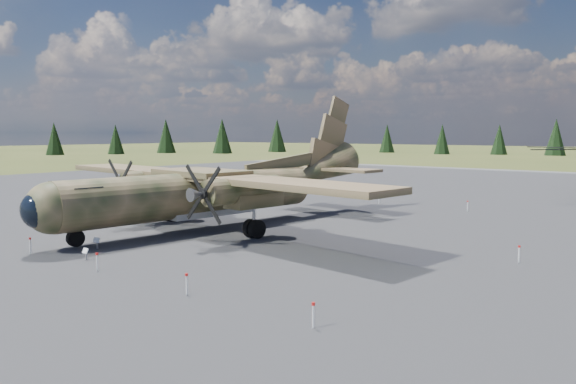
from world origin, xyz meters
The scene contains 7 objects.
ground centered at (0.00, 0.00, 0.00)m, with size 500.00×500.00×0.00m, color #515325.
apron centered at (0.00, 10.00, 0.00)m, with size 120.00×120.00×0.04m, color slate.
transport_plane centered at (-2.27, -1.93, 2.78)m, with size 29.45×26.61×9.69m.
info_placard_left centered at (-2.35, -10.69, 0.42)m, with size 0.43×0.27×0.63m.
info_placard_right centered at (-0.43, -12.55, 0.40)m, with size 0.38×0.16×0.60m.
barrier_fence centered at (-0.46, -0.08, 0.51)m, with size 33.12×29.62×0.85m.
treeline centered at (-0.02, 7.59, 4.74)m, with size 298.03×293.73×10.92m.
Camera 1 is at (24.13, -27.69, 6.23)m, focal length 35.00 mm.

